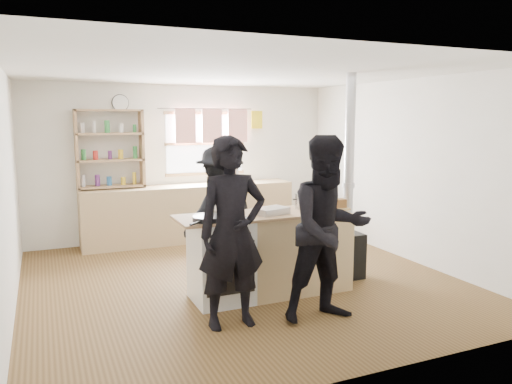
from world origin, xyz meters
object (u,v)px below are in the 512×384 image
(person_near_left, at_px, (232,233))
(person_near_right, at_px, (329,229))
(stockpot_counter, at_px, (306,201))
(skillet_greens, at_px, (209,218))
(thermos, at_px, (236,173))
(bread_board, at_px, (336,205))
(roast_tray, at_px, (271,210))
(flue_heater, at_px, (347,227))
(cooking_island, at_px, (271,253))
(person_far, at_px, (220,209))
(stockpot_stove, at_px, (220,207))

(person_near_left, xyz_separation_m, person_near_right, (0.91, -0.23, -0.00))
(stockpot_counter, height_order, person_near_right, person_near_right)
(person_near_right, bearing_deg, stockpot_counter, 75.91)
(person_near_left, bearing_deg, skillet_greens, 98.26)
(thermos, xyz_separation_m, bread_board, (0.13, -2.88, -0.08))
(roast_tray, bearing_deg, flue_heater, 11.52)
(skillet_greens, bearing_deg, person_near_right, -36.88)
(skillet_greens, height_order, person_near_right, person_near_right)
(cooking_island, height_order, person_near_right, person_near_right)
(cooking_island, xyz_separation_m, bread_board, (0.77, -0.11, 0.51))
(person_near_left, bearing_deg, bread_board, 20.54)
(flue_heater, relative_size, person_near_left, 1.38)
(cooking_island, relative_size, stockpot_counter, 7.55)
(thermos, relative_size, person_near_right, 0.18)
(person_near_left, bearing_deg, cooking_island, 43.12)
(thermos, distance_m, person_far, 1.95)
(thermos, distance_m, cooking_island, 2.91)
(skillet_greens, distance_m, person_near_left, 0.51)
(cooking_island, xyz_separation_m, stockpot_counter, (0.49, 0.09, 0.55))
(cooking_island, xyz_separation_m, skillet_greens, (-0.77, -0.15, 0.49))
(stockpot_stove, distance_m, stockpot_counter, 1.03)
(stockpot_stove, relative_size, flue_heater, 0.08)
(person_near_left, xyz_separation_m, person_far, (0.47, 1.70, -0.10))
(flue_heater, bearing_deg, bread_board, -142.19)
(person_near_left, relative_size, person_far, 1.12)
(cooking_island, relative_size, bread_board, 6.50)
(bread_board, height_order, person_far, person_far)
(skillet_greens, relative_size, bread_board, 1.53)
(stockpot_counter, bearing_deg, cooking_island, -169.45)
(thermos, distance_m, bread_board, 2.88)
(bread_board, bearing_deg, cooking_island, 171.94)
(bread_board, bearing_deg, person_far, 130.95)
(person_near_left, height_order, person_near_right, person_near_left)
(stockpot_stove, distance_m, flue_heater, 1.69)
(person_near_right, bearing_deg, person_near_left, 167.73)
(roast_tray, relative_size, flue_heater, 0.16)
(skillet_greens, xyz_separation_m, person_near_right, (0.98, -0.73, -0.05))
(stockpot_stove, distance_m, person_far, 0.95)
(person_far, bearing_deg, person_near_left, 56.54)
(person_near_left, height_order, person_far, person_near_left)
(person_far, bearing_deg, flue_heater, 128.61)
(cooking_island, distance_m, skillet_greens, 0.93)
(roast_tray, xyz_separation_m, stockpot_stove, (-0.51, 0.24, 0.03))
(thermos, distance_m, person_near_left, 3.68)
(skillet_greens, xyz_separation_m, stockpot_stove, (0.24, 0.32, 0.05))
(stockpot_stove, bearing_deg, person_near_right, -54.81)
(roast_tray, relative_size, stockpot_counter, 1.54)
(thermos, bearing_deg, skillet_greens, -115.94)
(roast_tray, distance_m, person_near_left, 0.89)
(roast_tray, bearing_deg, stockpot_counter, 18.00)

